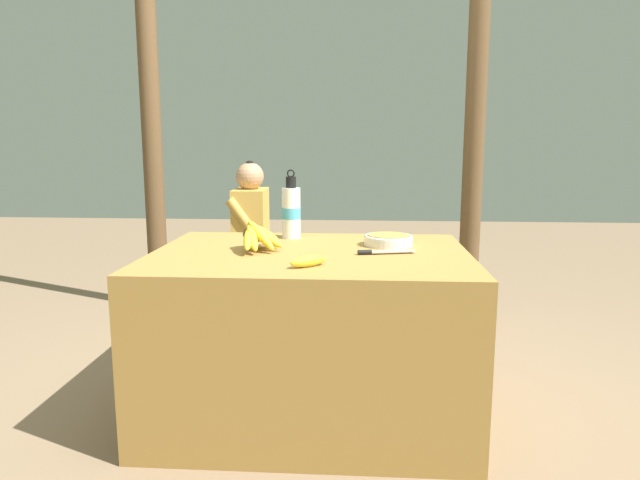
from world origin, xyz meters
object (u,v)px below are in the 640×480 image
at_px(wooden_bench, 308,267).
at_px(seated_vendor, 244,230).
at_px(water_bottle, 291,211).
at_px(banana_bunch_green, 393,251).
at_px(support_post_far, 474,143).
at_px(support_post_near, 152,143).
at_px(banana_bunch_ripe, 258,235).
at_px(loose_banana_front, 308,261).
at_px(knife, 378,252).
at_px(serving_bowl, 388,239).

xyz_separation_m(wooden_bench, seated_vendor, (-0.41, -0.03, 0.24)).
xyz_separation_m(water_bottle, wooden_bench, (-0.01, 1.00, -0.48)).
bearing_deg(banana_bunch_green, support_post_far, 17.64).
height_order(banana_bunch_green, support_post_far, support_post_far).
height_order(banana_bunch_green, support_post_near, support_post_near).
distance_m(banana_bunch_ripe, loose_banana_front, 0.39).
bearing_deg(seated_vendor, banana_bunch_green, 179.80).
distance_m(wooden_bench, seated_vendor, 0.48).
xyz_separation_m(banana_bunch_ripe, water_bottle, (0.10, 0.31, 0.06)).
bearing_deg(knife, support_post_far, 53.49).
xyz_separation_m(seated_vendor, support_post_far, (1.47, 0.20, 0.55)).
bearing_deg(loose_banana_front, wooden_bench, 95.12).
relative_size(banana_bunch_green, support_post_far, 0.11).
distance_m(loose_banana_front, support_post_far, 2.04).
bearing_deg(support_post_far, serving_bowl, -114.54).
relative_size(serving_bowl, support_post_far, 0.09).
height_order(loose_banana_front, seated_vendor, seated_vendor).
relative_size(banana_bunch_ripe, loose_banana_front, 2.02).
height_order(knife, seated_vendor, seated_vendor).
distance_m(banana_bunch_green, support_post_far, 0.87).
distance_m(serving_bowl, loose_banana_front, 0.54).
distance_m(banana_bunch_ripe, knife, 0.50).
relative_size(serving_bowl, knife, 0.90).
relative_size(water_bottle, support_post_far, 0.14).
height_order(seated_vendor, support_post_far, support_post_far).
distance_m(serving_bowl, seated_vendor, 1.43).
bearing_deg(support_post_far, seated_vendor, -172.25).
bearing_deg(wooden_bench, banana_bunch_green, 0.34).
height_order(banana_bunch_ripe, knife, banana_bunch_ripe).
height_order(knife, support_post_near, support_post_near).
distance_m(banana_bunch_ripe, banana_bunch_green, 1.49).
relative_size(banana_bunch_ripe, support_post_far, 0.13).
height_order(water_bottle, knife, water_bottle).
bearing_deg(banana_bunch_ripe, knife, -6.27).
xyz_separation_m(banana_bunch_ripe, loose_banana_front, (0.24, -0.30, -0.04)).
height_order(loose_banana_front, knife, loose_banana_front).
bearing_deg(knife, wooden_bench, 93.17).
height_order(wooden_bench, banana_bunch_green, banana_bunch_green).
relative_size(wooden_bench, support_post_far, 0.83).
distance_m(knife, support_post_far, 1.72).
bearing_deg(loose_banana_front, knife, 43.78).
relative_size(water_bottle, wooden_bench, 0.17).
distance_m(water_bottle, loose_banana_front, 0.63).
xyz_separation_m(serving_bowl, knife, (-0.05, -0.20, -0.02)).
height_order(support_post_near, support_post_far, same).
distance_m(water_bottle, support_post_near, 1.61).
xyz_separation_m(banana_bunch_ripe, seated_vendor, (-0.32, 1.27, -0.18)).
bearing_deg(serving_bowl, water_bottle, 159.77).
xyz_separation_m(knife, support_post_near, (-1.46, 1.53, 0.42)).
distance_m(loose_banana_front, banana_bunch_green, 1.68).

